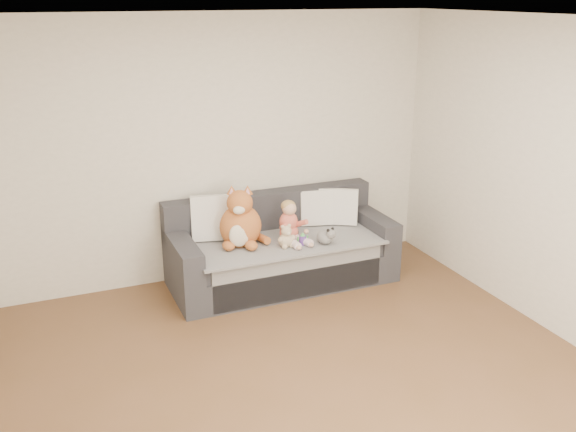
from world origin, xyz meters
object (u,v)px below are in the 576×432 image
object	(u,v)px
sofa	(281,252)
plush_cat	(241,223)
teddy_bear	(286,238)
sippy_cup	(303,238)
toddler	(290,224)

from	to	relation	value
sofa	plush_cat	distance (m)	0.58
plush_cat	teddy_bear	distance (m)	0.45
plush_cat	sippy_cup	size ratio (longest dim) A/B	5.09
sippy_cup	toddler	bearing A→B (deg)	112.85
sofa	toddler	world-z (taller)	toddler
teddy_bear	toddler	bearing A→B (deg)	46.71
sofa	plush_cat	size ratio (longest dim) A/B	3.57
teddy_bear	sippy_cup	world-z (taller)	teddy_bear
teddy_bear	sippy_cup	size ratio (longest dim) A/B	1.90
toddler	sippy_cup	bearing A→B (deg)	-75.89
toddler	teddy_bear	bearing A→B (deg)	-134.54
sofa	teddy_bear	size ratio (longest dim) A/B	9.55
toddler	plush_cat	size ratio (longest dim) A/B	0.67
toddler	teddy_bear	distance (m)	0.19
sofa	sippy_cup	bearing A→B (deg)	-67.95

